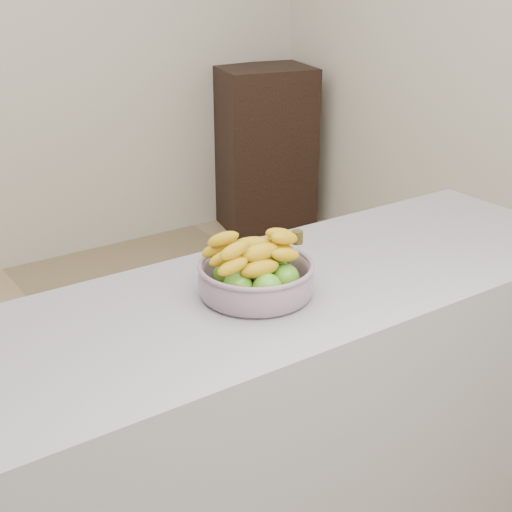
{
  "coord_description": "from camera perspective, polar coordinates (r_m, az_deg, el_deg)",
  "views": [
    {
      "loc": [
        -0.88,
        -1.84,
        1.66
      ],
      "look_at": [
        -0.01,
        -0.57,
        1.0
      ],
      "focal_mm": 50.0,
      "sensor_mm": 36.0,
      "label": 1
    }
  ],
  "objects": [
    {
      "name": "ground",
      "position": [
        2.63,
        -7.01,
        -16.09
      ],
      "size": [
        4.0,
        4.0,
        0.0
      ],
      "primitive_type": "plane",
      "color": "tan",
      "rests_on": "ground"
    },
    {
      "name": "counter",
      "position": [
        1.96,
        0.33,
        -14.8
      ],
      "size": [
        2.0,
        0.6,
        0.9
      ],
      "primitive_type": "cube",
      "color": "#9999A1",
      "rests_on": "ground"
    },
    {
      "name": "cabinet",
      "position": [
        4.56,
        0.67,
        8.63
      ],
      "size": [
        0.65,
        0.56,
        1.01
      ],
      "primitive_type": "cube",
      "rotation": [
        0.0,
        0.0,
        -0.23
      ],
      "color": "black",
      "rests_on": "ground"
    },
    {
      "name": "fruit_bowl",
      "position": [
        1.7,
        -0.02,
        -1.55
      ],
      "size": [
        0.28,
        0.28,
        0.15
      ],
      "rotation": [
        0.0,
        0.0,
        -0.21
      ],
      "color": "#95A4B3",
      "rests_on": "counter"
    }
  ]
}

